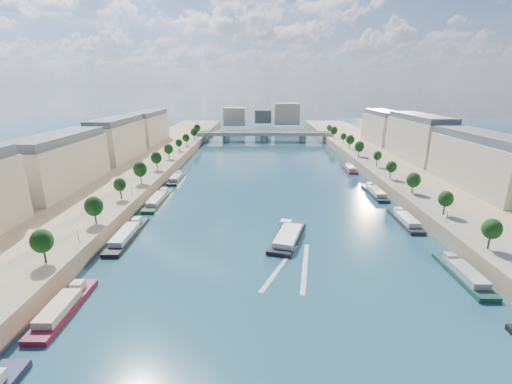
{
  "coord_description": "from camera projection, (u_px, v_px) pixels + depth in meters",
  "views": [
    {
      "loc": [
        -4.84,
        -52.28,
        45.22
      ],
      "look_at": [
        -5.82,
        76.08,
        5.0
      ],
      "focal_mm": 24.0,
      "sensor_mm": 36.0,
      "label": 1
    }
  ],
  "objects": [
    {
      "name": "skyline",
      "position": [
        266.0,
        115.0,
        363.86
      ],
      "size": [
        79.0,
        42.0,
        22.0
      ],
      "color": "beige",
      "rests_on": "ground"
    },
    {
      "name": "trees_left",
      "position": [
        150.0,
        164.0,
        157.97
      ],
      "size": [
        4.8,
        268.8,
        8.26
      ],
      "color": "#382B1E",
      "rests_on": "ground"
    },
    {
      "name": "pave_right",
      "position": [
        393.0,
        177.0,
        156.87
      ],
      "size": [
        14.0,
        520.0,
        0.1
      ],
      "primitive_type": "cube",
      "color": "gray",
      "rests_on": "quay_right"
    },
    {
      "name": "lamps_left",
      "position": [
        148.0,
        176.0,
        147.3
      ],
      "size": [
        0.36,
        200.36,
        4.28
      ],
      "color": "black",
      "rests_on": "ground"
    },
    {
      "name": "moored_barges_left",
      "position": [
        127.0,
        235.0,
        105.95
      ],
      "size": [
        5.0,
        153.94,
        3.6
      ],
      "color": "#1C1F3E",
      "rests_on": "ground"
    },
    {
      "name": "trees_right",
      "position": [
        382.0,
        160.0,
        164.8
      ],
      "size": [
        4.8,
        268.8,
        8.26
      ],
      "color": "#382B1E",
      "rests_on": "ground"
    },
    {
      "name": "pave_left",
      "position": [
        146.0,
        176.0,
        157.7
      ],
      "size": [
        14.0,
        520.0,
        0.1
      ],
      "primitive_type": "cube",
      "color": "gray",
      "rests_on": "quay_left"
    },
    {
      "name": "quay_left",
      "position": [
        114.0,
        181.0,
        158.57
      ],
      "size": [
        44.0,
        520.0,
        5.0
      ],
      "primitive_type": "cube",
      "color": "#9E8460",
      "rests_on": "ground"
    },
    {
      "name": "lamps_right",
      "position": [
        380.0,
        168.0,
        160.85
      ],
      "size": [
        0.36,
        200.36,
        4.28
      ],
      "color": "black",
      "rests_on": "ground"
    },
    {
      "name": "buildings_left",
      "position": [
        94.0,
        147.0,
        165.94
      ],
      "size": [
        16.0,
        226.0,
        23.2
      ],
      "color": "beige",
      "rests_on": "ground"
    },
    {
      "name": "buildings_right",
      "position": [
        445.0,
        148.0,
        164.7
      ],
      "size": [
        16.0,
        226.0,
        23.2
      ],
      "color": "beige",
      "rests_on": "ground"
    },
    {
      "name": "bridge",
      "position": [
        264.0,
        135.0,
        285.84
      ],
      "size": [
        112.0,
        12.0,
        8.15
      ],
      "color": "#C1B79E",
      "rests_on": "ground"
    },
    {
      "name": "tour_barge",
      "position": [
        288.0,
        236.0,
        104.84
      ],
      "size": [
        13.86,
        25.67,
        3.56
      ],
      "rotation": [
        0.0,
        0.0,
        -0.29
      ],
      "color": "black",
      "rests_on": "ground"
    },
    {
      "name": "moored_barges_right",
      "position": [
        409.0,
        224.0,
        114.16
      ],
      "size": [
        5.0,
        161.71,
        3.6
      ],
      "color": "black",
      "rests_on": "ground"
    },
    {
      "name": "quay_right",
      "position": [
        425.0,
        182.0,
        157.52
      ],
      "size": [
        44.0,
        520.0,
        5.0
      ],
      "primitive_type": "cube",
      "color": "#9E8460",
      "rests_on": "ground"
    },
    {
      "name": "ground",
      "position": [
        269.0,
        187.0,
        158.79
      ],
      "size": [
        700.0,
        700.0,
        0.0
      ],
      "primitive_type": "plane",
      "color": "#0B2733",
      "rests_on": "ground"
    },
    {
      "name": "wake",
      "position": [
        293.0,
        266.0,
        89.18
      ],
      "size": [
        14.98,
        25.83,
        0.04
      ],
      "color": "silver",
      "rests_on": "ground"
    }
  ]
}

